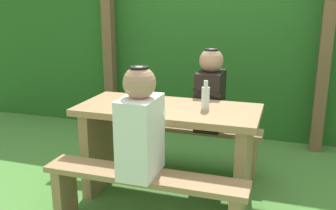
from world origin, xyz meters
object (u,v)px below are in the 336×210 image
(bench_near, at_px, (144,190))
(bottle_right, at_px, (206,97))
(picnic_table, at_px, (168,136))
(bench_far, at_px, (185,138))
(bottle_center, at_px, (143,96))
(bottle_left, at_px, (139,90))
(drinking_glass, at_px, (135,100))
(person_black_coat, at_px, (210,93))
(person_white_shirt, at_px, (140,126))

(bench_near, distance_m, bottle_right, 0.82)
(picnic_table, bearing_deg, bench_near, -90.00)
(bench_far, relative_size, bottle_center, 5.74)
(bench_near, relative_size, bottle_left, 5.71)
(bench_far, height_order, drinking_glass, drinking_glass)
(drinking_glass, distance_m, bottle_left, 0.12)
(picnic_table, height_order, drinking_glass, drinking_glass)
(bottle_right, relative_size, bottle_center, 0.90)
(bottle_left, relative_size, bottle_center, 1.01)
(bottle_right, height_order, bottle_center, bottle_center)
(person_black_coat, height_order, bottle_center, person_black_coat)
(picnic_table, distance_m, person_white_shirt, 0.59)
(bench_far, height_order, bottle_left, bottle_left)
(bench_far, distance_m, bottle_left, 0.76)
(picnic_table, xyz_separation_m, bottle_right, (0.29, 0.02, 0.34))
(person_white_shirt, relative_size, drinking_glass, 8.40)
(person_white_shirt, xyz_separation_m, person_black_coat, (0.24, 1.06, 0.00))
(bench_far, xyz_separation_m, bottle_left, (-0.28, -0.45, 0.54))
(bottle_left, xyz_separation_m, bottle_center, (0.11, -0.17, 0.00))
(person_black_coat, bearing_deg, bottle_right, -82.57)
(person_white_shirt, height_order, person_black_coat, same)
(drinking_glass, height_order, bottle_left, bottle_left)
(bench_far, bearing_deg, bottle_left, -121.20)
(bench_far, distance_m, bottle_right, 0.79)
(person_black_coat, bearing_deg, bench_near, -101.86)
(person_black_coat, bearing_deg, bottle_center, -122.02)
(person_white_shirt, bearing_deg, drinking_glass, 116.06)
(bench_near, distance_m, person_black_coat, 1.17)
(bottle_left, bearing_deg, bottle_center, -57.89)
(bottle_center, bearing_deg, bottle_left, 122.11)
(person_white_shirt, bearing_deg, bottle_left, 113.26)
(bottle_left, height_order, bottle_center, bottle_left)
(person_white_shirt, distance_m, bottle_right, 0.63)
(bench_far, bearing_deg, bottle_right, -60.41)
(bench_near, distance_m, person_white_shirt, 0.45)
(person_black_coat, bearing_deg, bench_far, 179.15)
(person_black_coat, distance_m, bottle_right, 0.52)
(drinking_glass, bearing_deg, person_white_shirt, -63.94)
(bench_near, relative_size, person_white_shirt, 1.95)
(person_white_shirt, bearing_deg, person_black_coat, 77.32)
(drinking_glass, distance_m, bottle_center, 0.13)
(bench_far, bearing_deg, person_white_shirt, -90.81)
(bench_near, bearing_deg, bottle_center, 110.96)
(bench_far, relative_size, bottle_left, 5.71)
(picnic_table, distance_m, bottle_left, 0.44)
(bench_far, relative_size, bottle_right, 6.37)
(picnic_table, height_order, person_white_shirt, person_white_shirt)
(drinking_glass, bearing_deg, bottle_left, 98.07)
(picnic_table, bearing_deg, person_black_coat, 67.15)
(bench_near, bearing_deg, bottle_right, 62.56)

